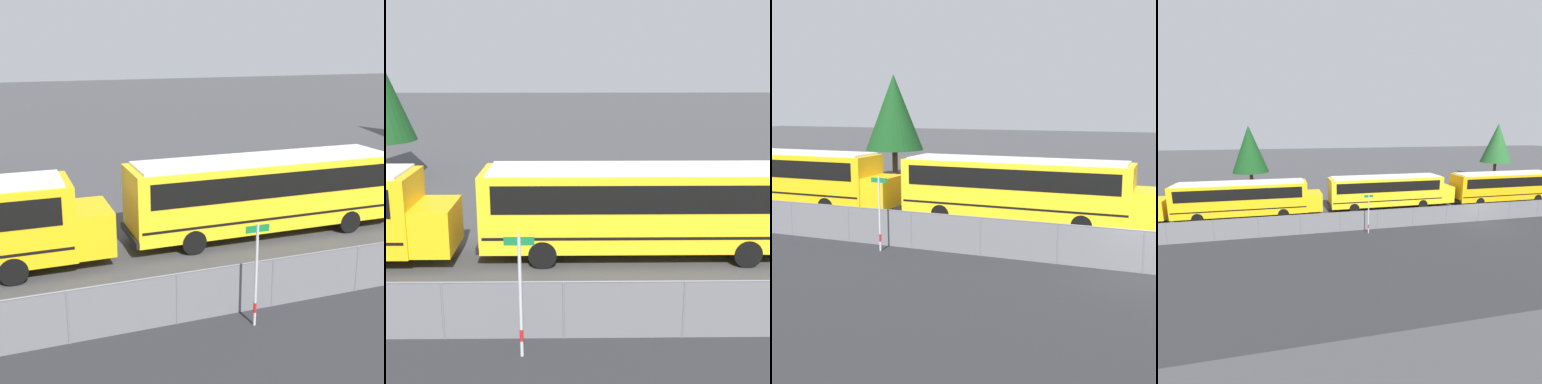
# 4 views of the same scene
# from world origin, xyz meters

# --- Properties ---
(school_bus_2) EXTENTS (12.67, 2.60, 3.25)m
(school_bus_2) POSITION_xyz_m (-6.10, 5.87, 1.92)
(school_bus_2) COLOR yellow
(school_bus_2) RESTS_ON ground_plane
(street_sign) EXTENTS (0.70, 0.09, 3.05)m
(street_sign) POSITION_xyz_m (-10.07, -0.83, 1.61)
(street_sign) COLOR #B7B7BC
(street_sign) RESTS_ON ground_plane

